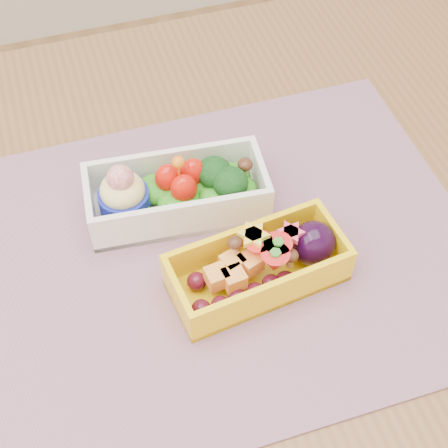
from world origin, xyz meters
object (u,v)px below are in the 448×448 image
object	(u,v)px
placemat	(219,252)
bento_yellow	(261,265)
bento_white	(176,192)
table	(227,294)

from	to	relation	value
placemat	bento_yellow	distance (m)	0.06
bento_yellow	bento_white	bearing A→B (deg)	108.90
table	placemat	distance (m)	0.10
table	bento_yellow	xyz separation A→B (m)	(0.02, -0.05, 0.13)
bento_white	table	bearing A→B (deg)	-52.49
placemat	bento_white	bearing A→B (deg)	110.20
bento_yellow	placemat	bearing A→B (deg)	116.03
table	bento_white	distance (m)	0.15
table	bento_yellow	size ratio (longest dim) A/B	6.67
table	placemat	xyz separation A→B (m)	(-0.01, -0.01, 0.10)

